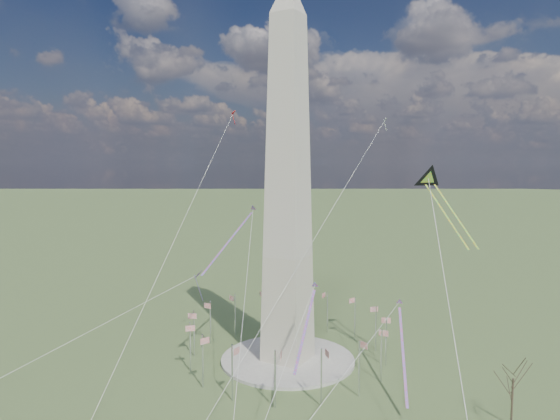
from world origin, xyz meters
The scene contains 12 objects.
ground centered at (0.00, 0.00, 0.00)m, with size 2000.00×2000.00×0.00m, color #486130.
plaza centered at (0.00, 0.00, 0.40)m, with size 36.00×36.00×0.80m, color #B7B4A7.
washington_monument centered at (0.00, 0.00, 47.95)m, with size 15.56×15.56×100.00m.
flagpole_ring centered at (0.00, 0.00, 7.27)m, with size 54.40×54.40×13.00m.
tree_near centered at (55.58, -6.62, 10.60)m, with size 8.50×8.50×14.87m.
kite_delta_black centered at (33.87, 11.97, 48.49)m, with size 18.66×19.66×18.21m.
kite_diamond_purple centered at (-31.94, 2.14, 18.75)m, with size 1.99×3.17×9.70m.
kite_streamer_left centered at (14.70, -17.45, 19.84)m, with size 6.26×20.39×14.23m.
kite_streamer_mid centered at (-12.16, -5.99, 35.52)m, with size 2.16×22.86×15.69m.
kite_streamer_right centered at (30.86, -0.05, 12.78)m, with size 10.06×23.57×16.94m.
kite_small_red centered at (-37.08, 28.72, 69.91)m, with size 1.26×1.99×4.83m.
kite_small_white centered at (11.57, 44.43, 66.71)m, with size 1.16×1.84×4.12m.
Camera 1 is at (62.26, -114.33, 53.50)m, focal length 32.00 mm.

